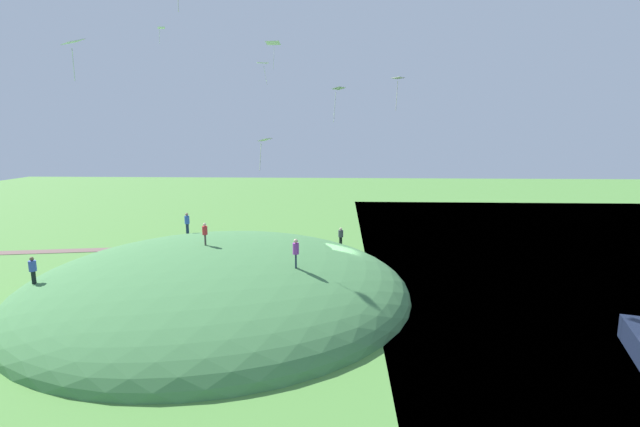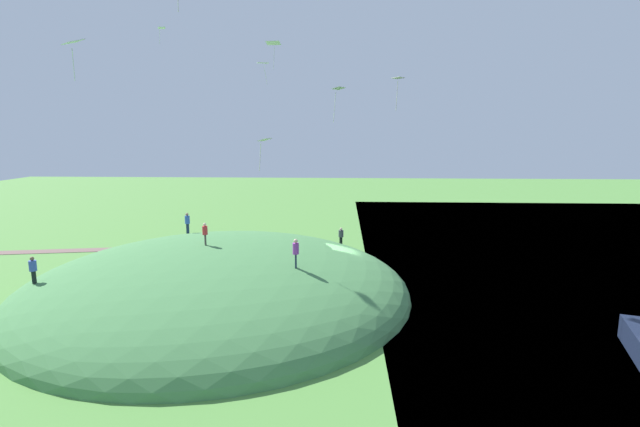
{
  "view_description": "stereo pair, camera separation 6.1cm",
  "coord_description": "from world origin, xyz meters",
  "px_view_note": "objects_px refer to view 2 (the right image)",
  "views": [
    {
      "loc": [
        0.1,
        34.27,
        10.99
      ],
      "look_at": [
        1.45,
        4.95,
        5.86
      ],
      "focal_mm": 25.87,
      "sensor_mm": 36.0,
      "label": 1
    },
    {
      "loc": [
        0.04,
        34.27,
        10.99
      ],
      "look_at": [
        1.45,
        4.95,
        5.86
      ],
      "focal_mm": 25.87,
      "sensor_mm": 36.0,
      "label": 2
    }
  ],
  "objects_px": {
    "kite_2": "(263,64)",
    "kite_4": "(338,91)",
    "kite_1": "(73,43)",
    "kite_8": "(161,29)",
    "person_on_hilltop": "(205,231)",
    "person_with_child": "(296,250)",
    "kite_6": "(273,44)",
    "person_walking_path": "(33,267)",
    "person_near_shore": "(187,220)",
    "mooring_post": "(362,258)",
    "person_watching_kites": "(341,234)",
    "kite_5": "(264,142)",
    "kite_7": "(398,81)"
  },
  "relations": [
    {
      "from": "person_on_hilltop",
      "to": "person_walking_path",
      "type": "bearing_deg",
      "value": 89.57
    },
    {
      "from": "person_walking_path",
      "to": "person_with_child",
      "type": "bearing_deg",
      "value": 154.52
    },
    {
      "from": "person_watching_kites",
      "to": "kite_2",
      "type": "height_order",
      "value": "kite_2"
    },
    {
      "from": "kite_5",
      "to": "mooring_post",
      "type": "xyz_separation_m",
      "value": [
        -5.72,
        -14.29,
        -9.95
      ]
    },
    {
      "from": "kite_2",
      "to": "kite_1",
      "type": "bearing_deg",
      "value": 67.86
    },
    {
      "from": "kite_1",
      "to": "kite_5",
      "type": "height_order",
      "value": "kite_1"
    },
    {
      "from": "kite_1",
      "to": "kite_4",
      "type": "bearing_deg",
      "value": -163.72
    },
    {
      "from": "kite_2",
      "to": "kite_4",
      "type": "relative_size",
      "value": 0.91
    },
    {
      "from": "person_with_child",
      "to": "kite_7",
      "type": "distance_m",
      "value": 13.33
    },
    {
      "from": "kite_7",
      "to": "kite_2",
      "type": "bearing_deg",
      "value": -34.4
    },
    {
      "from": "kite_2",
      "to": "kite_8",
      "type": "height_order",
      "value": "kite_8"
    },
    {
      "from": "person_with_child",
      "to": "kite_6",
      "type": "bearing_deg",
      "value": 9.45
    },
    {
      "from": "person_with_child",
      "to": "kite_6",
      "type": "distance_m",
      "value": 18.24
    },
    {
      "from": "kite_5",
      "to": "mooring_post",
      "type": "relative_size",
      "value": 1.4
    },
    {
      "from": "person_on_hilltop",
      "to": "kite_1",
      "type": "bearing_deg",
      "value": 128.9
    },
    {
      "from": "kite_2",
      "to": "kite_7",
      "type": "height_order",
      "value": "kite_2"
    },
    {
      "from": "person_watching_kites",
      "to": "kite_2",
      "type": "xyz_separation_m",
      "value": [
        6.55,
        0.79,
        14.55
      ]
    },
    {
      "from": "person_watching_kites",
      "to": "kite_8",
      "type": "bearing_deg",
      "value": -26.62
    },
    {
      "from": "person_walking_path",
      "to": "kite_8",
      "type": "bearing_deg",
      "value": -146.13
    },
    {
      "from": "kite_8",
      "to": "person_near_shore",
      "type": "bearing_deg",
      "value": -106.31
    },
    {
      "from": "person_with_child",
      "to": "kite_5",
      "type": "xyz_separation_m",
      "value": [
        1.16,
        3.88,
        6.6
      ]
    },
    {
      "from": "person_watching_kites",
      "to": "kite_1",
      "type": "distance_m",
      "value": 25.34
    },
    {
      "from": "person_watching_kites",
      "to": "kite_5",
      "type": "distance_m",
      "value": 19.12
    },
    {
      "from": "person_with_child",
      "to": "person_near_shore",
      "type": "relative_size",
      "value": 1.01
    },
    {
      "from": "person_with_child",
      "to": "kite_2",
      "type": "bearing_deg",
      "value": 12.92
    },
    {
      "from": "person_near_shore",
      "to": "mooring_post",
      "type": "distance_m",
      "value": 15.33
    },
    {
      "from": "kite_8",
      "to": "mooring_post",
      "type": "xyz_separation_m",
      "value": [
        -15.61,
        -1.43,
        -18.24
      ]
    },
    {
      "from": "person_with_child",
      "to": "mooring_post",
      "type": "height_order",
      "value": "person_with_child"
    },
    {
      "from": "kite_4",
      "to": "kite_8",
      "type": "height_order",
      "value": "kite_8"
    },
    {
      "from": "kite_2",
      "to": "kite_5",
      "type": "xyz_separation_m",
      "value": [
        -2.63,
        15.9,
        -6.08
      ]
    },
    {
      "from": "person_with_child",
      "to": "person_walking_path",
      "type": "distance_m",
      "value": 16.25
    },
    {
      "from": "person_near_shore",
      "to": "kite_4",
      "type": "height_order",
      "value": "kite_4"
    },
    {
      "from": "kite_2",
      "to": "kite_6",
      "type": "distance_m",
      "value": 1.91
    },
    {
      "from": "kite_1",
      "to": "kite_8",
      "type": "relative_size",
      "value": 1.62
    },
    {
      "from": "person_on_hilltop",
      "to": "kite_2",
      "type": "xyz_separation_m",
      "value": [
        -2.97,
        -8.23,
        12.41
      ]
    },
    {
      "from": "kite_1",
      "to": "kite_5",
      "type": "distance_m",
      "value": 10.44
    },
    {
      "from": "kite_2",
      "to": "kite_4",
      "type": "height_order",
      "value": "kite_2"
    },
    {
      "from": "kite_2",
      "to": "kite_8",
      "type": "xyz_separation_m",
      "value": [
        7.25,
        3.03,
        2.21
      ]
    },
    {
      "from": "person_near_shore",
      "to": "kite_4",
      "type": "xyz_separation_m",
      "value": [
        -13.01,
        11.46,
        9.74
      ]
    },
    {
      "from": "kite_1",
      "to": "person_watching_kites",
      "type": "bearing_deg",
      "value": -127.62
    },
    {
      "from": "kite_4",
      "to": "kite_8",
      "type": "relative_size",
      "value": 1.61
    },
    {
      "from": "person_near_shore",
      "to": "kite_6",
      "type": "relative_size",
      "value": 0.85
    },
    {
      "from": "person_watching_kites",
      "to": "mooring_post",
      "type": "bearing_deg",
      "value": 84.9
    },
    {
      "from": "person_on_hilltop",
      "to": "person_with_child",
      "type": "distance_m",
      "value": 7.76
    },
    {
      "from": "kite_5",
      "to": "kite_8",
      "type": "xyz_separation_m",
      "value": [
        9.88,
        -12.87,
        8.29
      ]
    },
    {
      "from": "kite_1",
      "to": "kite_6",
      "type": "distance_m",
      "value": 17.5
    },
    {
      "from": "person_on_hilltop",
      "to": "kite_2",
      "type": "height_order",
      "value": "kite_2"
    },
    {
      "from": "kite_5",
      "to": "kite_4",
      "type": "bearing_deg",
      "value": -137.66
    },
    {
      "from": "person_on_hilltop",
      "to": "kite_2",
      "type": "distance_m",
      "value": 15.18
    },
    {
      "from": "kite_6",
      "to": "person_on_hilltop",
      "type": "bearing_deg",
      "value": 61.99
    }
  ]
}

